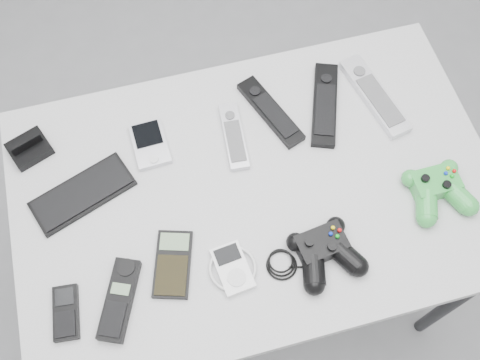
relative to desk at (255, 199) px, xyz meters
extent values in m
plane|color=slate|center=(-0.09, -0.05, -0.68)|extent=(3.50, 3.50, 0.00)
cube|color=#AFAFB2|center=(0.00, 0.00, 0.05)|extent=(1.11, 0.72, 0.03)
cylinder|color=black|center=(0.51, -0.31, -0.32)|extent=(0.04, 0.04, 0.72)
cylinder|color=black|center=(-0.51, 0.31, -0.32)|extent=(0.04, 0.04, 0.72)
cylinder|color=black|center=(0.51, 0.31, -0.32)|extent=(0.04, 0.04, 0.72)
cube|color=black|center=(-0.39, 0.08, 0.07)|extent=(0.25, 0.17, 0.01)
cube|color=black|center=(-0.49, 0.23, 0.09)|extent=(0.11, 0.11, 0.05)
cube|color=#B9B8C0|center=(-0.21, 0.17, 0.07)|extent=(0.08, 0.13, 0.02)
cube|color=#B9B8C0|center=(-0.01, 0.14, 0.07)|extent=(0.06, 0.18, 0.02)
cube|color=black|center=(0.09, 0.18, 0.08)|extent=(0.12, 0.22, 0.02)
cube|color=black|center=(0.22, 0.17, 0.08)|extent=(0.14, 0.24, 0.02)
cube|color=silver|center=(0.35, 0.16, 0.08)|extent=(0.10, 0.25, 0.02)
cube|color=black|center=(-0.46, -0.18, 0.07)|extent=(0.06, 0.12, 0.02)
cube|color=black|center=(-0.35, -0.18, 0.08)|extent=(0.12, 0.18, 0.03)
cube|color=black|center=(-0.22, -0.13, 0.07)|extent=(0.12, 0.17, 0.01)
cube|color=silver|center=(-0.10, -0.18, 0.07)|extent=(0.12, 0.12, 0.02)
camera|label=1|loc=(-0.18, -0.52, 1.24)|focal=42.00mm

